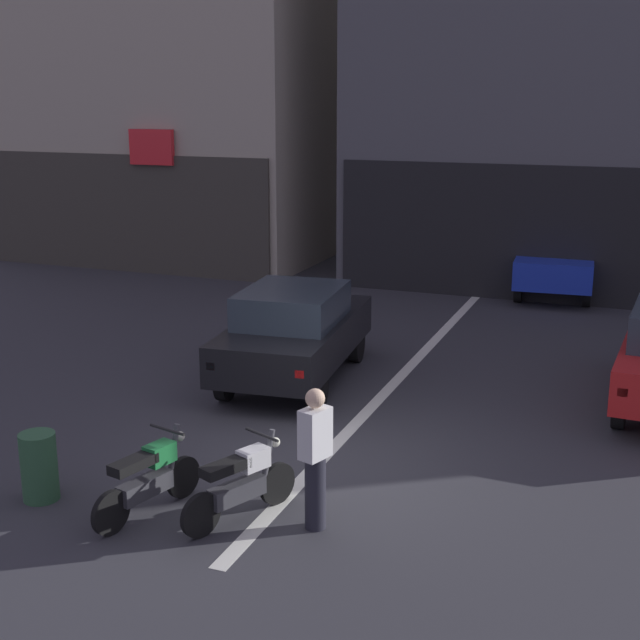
{
  "coord_description": "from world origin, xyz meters",
  "views": [
    {
      "loc": [
        3.95,
        -10.19,
        4.81
      ],
      "look_at": [
        -0.79,
        2.0,
        1.4
      ],
      "focal_mm": 49.08,
      "sensor_mm": 36.0,
      "label": 1
    }
  ],
  "objects_px": {
    "car_black_crossing_near": "(294,331)",
    "person_by_motorcycles": "(315,458)",
    "motorcycle_white_row_left_mid": "(241,483)",
    "trash_bin": "(39,467)",
    "car_blue_down_street": "(556,257)",
    "motorcycle_green_row_leftmost": "(149,478)"
  },
  "relations": [
    {
      "from": "car_blue_down_street",
      "to": "motorcycle_white_row_left_mid",
      "type": "distance_m",
      "value": 13.71
    },
    {
      "from": "person_by_motorcycles",
      "to": "car_black_crossing_near",
      "type": "bearing_deg",
      "value": 115.38
    },
    {
      "from": "car_black_crossing_near",
      "to": "motorcycle_white_row_left_mid",
      "type": "distance_m",
      "value": 5.11
    },
    {
      "from": "car_blue_down_street",
      "to": "motorcycle_white_row_left_mid",
      "type": "xyz_separation_m",
      "value": [
        -1.96,
        -13.56,
        -0.43
      ]
    },
    {
      "from": "motorcycle_white_row_left_mid",
      "to": "person_by_motorcycles",
      "type": "height_order",
      "value": "person_by_motorcycles"
    },
    {
      "from": "car_black_crossing_near",
      "to": "person_by_motorcycles",
      "type": "distance_m",
      "value": 5.29
    },
    {
      "from": "car_black_crossing_near",
      "to": "motorcycle_white_row_left_mid",
      "type": "bearing_deg",
      "value": -74.1
    },
    {
      "from": "motorcycle_white_row_left_mid",
      "to": "trash_bin",
      "type": "height_order",
      "value": "motorcycle_white_row_left_mid"
    },
    {
      "from": "trash_bin",
      "to": "motorcycle_green_row_leftmost",
      "type": "bearing_deg",
      "value": 5.43
    },
    {
      "from": "car_blue_down_street",
      "to": "trash_bin",
      "type": "bearing_deg",
      "value": -107.72
    },
    {
      "from": "car_blue_down_street",
      "to": "trash_bin",
      "type": "xyz_separation_m",
      "value": [
        -4.47,
        -13.98,
        -0.46
      ]
    },
    {
      "from": "car_blue_down_street",
      "to": "trash_bin",
      "type": "height_order",
      "value": "car_blue_down_street"
    },
    {
      "from": "motorcycle_white_row_left_mid",
      "to": "person_by_motorcycles",
      "type": "xyz_separation_m",
      "value": [
        0.87,
        0.12,
        0.4
      ]
    },
    {
      "from": "motorcycle_green_row_leftmost",
      "to": "trash_bin",
      "type": "relative_size",
      "value": 1.92
    },
    {
      "from": "car_black_crossing_near",
      "to": "trash_bin",
      "type": "distance_m",
      "value": 5.45
    },
    {
      "from": "motorcycle_white_row_left_mid",
      "to": "person_by_motorcycles",
      "type": "distance_m",
      "value": 0.97
    },
    {
      "from": "car_black_crossing_near",
      "to": "trash_bin",
      "type": "xyz_separation_m",
      "value": [
        -1.12,
        -5.32,
        -0.46
      ]
    },
    {
      "from": "trash_bin",
      "to": "car_black_crossing_near",
      "type": "bearing_deg",
      "value": 78.16
    },
    {
      "from": "car_black_crossing_near",
      "to": "motorcycle_green_row_leftmost",
      "type": "xyz_separation_m",
      "value": [
        0.34,
        -5.18,
        -0.43
      ]
    },
    {
      "from": "car_black_crossing_near",
      "to": "person_by_motorcycles",
      "type": "xyz_separation_m",
      "value": [
        2.27,
        -4.78,
        -0.03
      ]
    },
    {
      "from": "car_blue_down_street",
      "to": "motorcycle_white_row_left_mid",
      "type": "relative_size",
      "value": 2.71
    },
    {
      "from": "car_black_crossing_near",
      "to": "trash_bin",
      "type": "bearing_deg",
      "value": -101.84
    }
  ]
}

